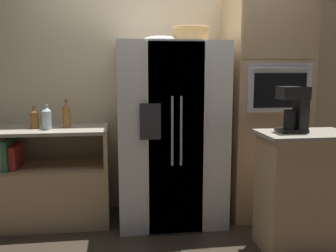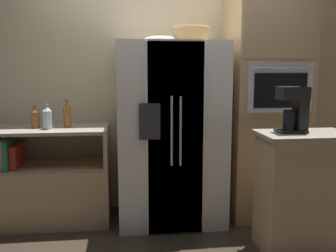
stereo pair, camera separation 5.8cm
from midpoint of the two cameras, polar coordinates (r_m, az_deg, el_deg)
The scene contains 12 objects.
ground_plane at distance 3.71m, azimuth -0.06°, elevation -14.44°, with size 20.00×20.00×0.00m, color #382D23.
wall_back at distance 3.90m, azimuth -0.93°, elevation 7.85°, with size 12.00×0.06×2.80m.
counter_left at distance 3.80m, azimuth -17.98°, elevation -8.80°, with size 1.20×0.58×0.91m.
refrigerator at distance 3.56m, azimuth 0.82°, elevation -1.13°, with size 0.99×0.78×1.70m.
wall_oven at distance 3.82m, azimuth 14.99°, elevation 2.98°, with size 0.73×0.70×2.18m.
island_counter at distance 3.21m, azimuth 20.27°, elevation -9.48°, with size 0.71×0.46×0.97m.
wicker_basket at distance 3.56m, azimuth 4.01°, elevation 13.82°, with size 0.34×0.34×0.14m.
fruit_bowl at distance 3.53m, azimuth -0.64°, elevation 13.11°, with size 0.30×0.30×0.06m.
bottle_tall at distance 3.64m, azimuth -14.67°, elevation 1.66°, with size 0.07×0.07×0.26m.
bottle_short at distance 3.67m, azimuth -19.14°, elevation 1.19°, with size 0.07×0.07×0.21m.
bottle_wide at distance 3.58m, azimuth -17.49°, elevation 1.26°, with size 0.08×0.08×0.23m.
coffee_maker at distance 3.07m, azimuth 19.32°, elevation 2.75°, with size 0.22×0.17×0.36m.
Camera 2 is at (-0.37, -3.39, 1.46)m, focal length 40.00 mm.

